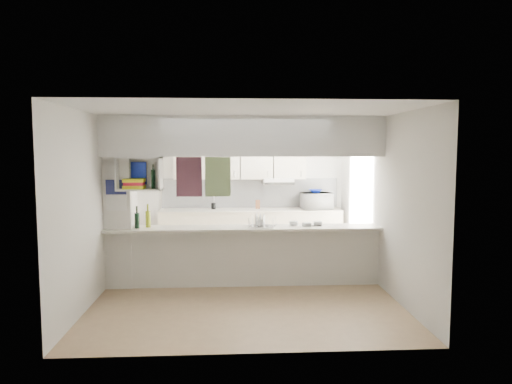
{
  "coord_description": "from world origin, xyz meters",
  "views": [
    {
      "loc": [
        -0.2,
        -6.93,
        2.09
      ],
      "look_at": [
        0.21,
        0.5,
        1.41
      ],
      "focal_mm": 32.0,
      "sensor_mm": 36.0,
      "label": 1
    }
  ],
  "objects": [
    {
      "name": "servery_partition",
      "position": [
        -0.17,
        0.0,
        1.66
      ],
      "size": [
        4.2,
        0.5,
        2.6
      ],
      "color": "silver",
      "rests_on": "floor"
    },
    {
      "name": "wall_left",
      "position": [
        -2.1,
        0.0,
        1.3
      ],
      "size": [
        0.0,
        4.8,
        4.8
      ],
      "primitive_type": "plane",
      "rotation": [
        1.57,
        0.0,
        1.57
      ],
      "color": "silver",
      "rests_on": "floor"
    },
    {
      "name": "cubby_shelf",
      "position": [
        -1.57,
        -0.06,
        1.71
      ],
      "size": [
        0.65,
        0.35,
        0.5
      ],
      "color": "white",
      "rests_on": "bulkhead"
    },
    {
      "name": "dish_rack",
      "position": [
        0.28,
        -0.01,
        1.0
      ],
      "size": [
        0.45,
        0.38,
        0.21
      ],
      "rotation": [
        0.0,
        0.0,
        -0.24
      ],
      "color": "silver",
      "rests_on": "breakfast_bar"
    },
    {
      "name": "bowl",
      "position": [
        1.5,
        2.09,
        1.28
      ],
      "size": [
        0.26,
        0.26,
        0.06
      ],
      "primitive_type": "imported",
      "color": "navy",
      "rests_on": "microwave"
    },
    {
      "name": "kitchen_run",
      "position": [
        0.16,
        2.14,
        0.83
      ],
      "size": [
        3.6,
        0.63,
        2.24
      ],
      "color": "beige",
      "rests_on": "floor"
    },
    {
      "name": "ceiling",
      "position": [
        0.0,
        0.0,
        2.6
      ],
      "size": [
        4.8,
        4.8,
        0.0
      ],
      "primitive_type": "plane",
      "color": "white",
      "rests_on": "wall_back"
    },
    {
      "name": "plastic_tubs",
      "position": [
        0.95,
        0.06,
        0.95
      ],
      "size": [
        0.51,
        0.21,
        0.07
      ],
      "color": "silver",
      "rests_on": "breakfast_bar"
    },
    {
      "name": "microwave",
      "position": [
        1.52,
        2.07,
        1.08
      ],
      "size": [
        0.63,
        0.46,
        0.33
      ],
      "primitive_type": "imported",
      "rotation": [
        0.0,
        0.0,
        3.24
      ],
      "color": "white",
      "rests_on": "bench_top"
    },
    {
      "name": "floor",
      "position": [
        0.0,
        0.0,
        0.0
      ],
      "size": [
        4.8,
        4.8,
        0.0
      ],
      "primitive_type": "plane",
      "color": "#9E7D5C",
      "rests_on": "ground"
    },
    {
      "name": "cup",
      "position": [
        0.25,
        -0.06,
        0.98
      ],
      "size": [
        0.12,
        0.12,
        0.09
      ],
      "primitive_type": "imported",
      "rotation": [
        0.0,
        0.0,
        0.05
      ],
      "color": "white",
      "rests_on": "dish_rack"
    },
    {
      "name": "wall_back",
      "position": [
        0.0,
        2.4,
        1.3
      ],
      "size": [
        4.2,
        0.0,
        4.2
      ],
      "primitive_type": "plane",
      "rotation": [
        1.57,
        0.0,
        0.0
      ],
      "color": "silver",
      "rests_on": "floor"
    },
    {
      "name": "knife_block",
      "position": [
        0.34,
        2.18,
        1.01
      ],
      "size": [
        0.09,
        0.07,
        0.18
      ],
      "primitive_type": "cube",
      "rotation": [
        0.0,
        0.0,
        -0.02
      ],
      "color": "brown",
      "rests_on": "bench_top"
    },
    {
      "name": "wall_right",
      "position": [
        2.1,
        0.0,
        1.3
      ],
      "size": [
        0.0,
        4.8,
        4.8
      ],
      "primitive_type": "plane",
      "rotation": [
        1.57,
        0.0,
        -1.57
      ],
      "color": "silver",
      "rests_on": "floor"
    },
    {
      "name": "wine_bottles",
      "position": [
        -1.54,
        0.01,
        1.05
      ],
      "size": [
        0.22,
        0.15,
        0.36
      ],
      "color": "black",
      "rests_on": "breakfast_bar"
    },
    {
      "name": "utensil_jar",
      "position": [
        -0.55,
        2.15,
        0.98
      ],
      "size": [
        0.09,
        0.09,
        0.13
      ],
      "primitive_type": "cylinder",
      "color": "black",
      "rests_on": "bench_top"
    }
  ]
}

